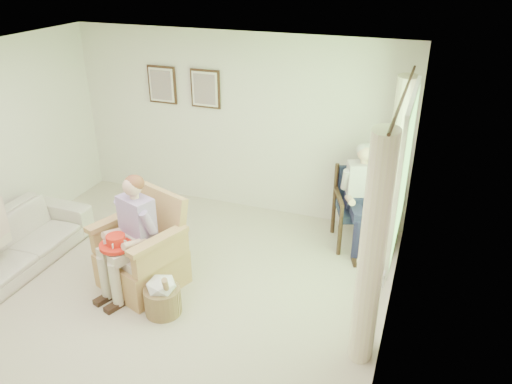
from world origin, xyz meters
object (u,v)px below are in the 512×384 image
person_wicker (132,229)px  red_hat (116,243)px  wood_armchair (362,203)px  wicker_armchair (143,257)px  person_dark (362,191)px  sofa (11,246)px  hatbox (162,295)px

person_wicker → red_hat: bearing=-95.3°
wood_armchair → red_hat: wood_armchair is taller
wicker_armchair → person_dark: 2.81m
wicker_armchair → sofa: wicker_armchair is taller
sofa → person_wicker: person_wicker is taller
person_wicker → red_hat: (-0.09, -0.19, -0.09)m
sofa → person_dark: person_dark is taller
sofa → hatbox: bearing=-93.1°
person_wicker → wood_armchair: bearing=61.7°
wicker_armchair → wood_armchair: size_ratio=1.08×
hatbox → sofa: bearing=176.9°
wicker_armchair → sofa: (-1.69, -0.29, -0.04)m
wood_armchair → person_wicker: 2.98m
person_dark → person_wicker: bearing=-161.0°
person_dark → hatbox: bearing=-150.2°
wood_armchair → sofa: (-3.90, -2.14, -0.24)m
wicker_armchair → red_hat: size_ratio=2.95×
sofa → wicker_armchair: bearing=-80.1°
hatbox → person_wicker: bearing=150.7°
sofa → person_dark: (3.90, 1.97, 0.51)m
sofa → person_wicker: bearing=-84.9°
hatbox → red_hat: bearing=172.0°
person_wicker → red_hat: size_ratio=3.72×
person_dark → red_hat: person_dark is taller
sofa → wood_armchair: bearing=-61.3°
red_hat → wicker_armchair: bearing=75.1°
person_wicker → person_dark: bearing=59.2°
sofa → person_dark: 4.40m
wicker_armchair → red_hat: bearing=-85.0°
person_wicker → person_dark: person_dark is taller
red_hat → hatbox: 0.75m
wood_armchair → person_dark: size_ratio=0.73×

